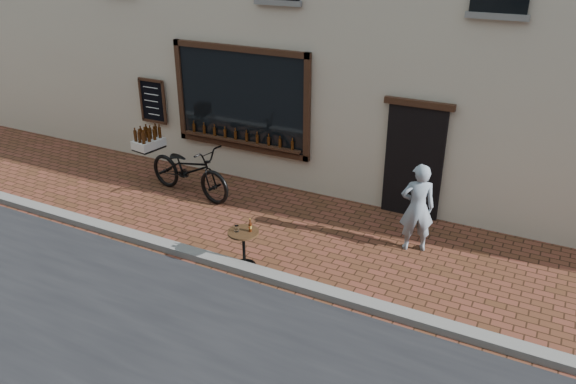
% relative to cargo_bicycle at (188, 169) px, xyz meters
% --- Properties ---
extents(ground, '(90.00, 90.00, 0.00)m').
position_rel_cargo_bicycle_xyz_m(ground, '(2.52, -2.24, -0.58)').
color(ground, '#4E2B19').
rests_on(ground, ground).
extents(kerb, '(90.00, 0.25, 0.12)m').
position_rel_cargo_bicycle_xyz_m(kerb, '(2.52, -2.04, -0.52)').
color(kerb, slate).
rests_on(kerb, ground).
extents(cargo_bicycle, '(2.58, 1.09, 1.22)m').
position_rel_cargo_bicycle_xyz_m(cargo_bicycle, '(0.00, 0.00, 0.00)').
color(cargo_bicycle, black).
rests_on(cargo_bicycle, ground).
extents(bistro_table, '(0.52, 0.52, 0.89)m').
position_rel_cargo_bicycle_xyz_m(bistro_table, '(2.51, -1.89, -0.11)').
color(bistro_table, black).
rests_on(bistro_table, ground).
extents(pedestrian, '(0.69, 0.59, 1.61)m').
position_rel_cargo_bicycle_xyz_m(pedestrian, '(4.86, -0.03, 0.22)').
color(pedestrian, gray).
rests_on(pedestrian, ground).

